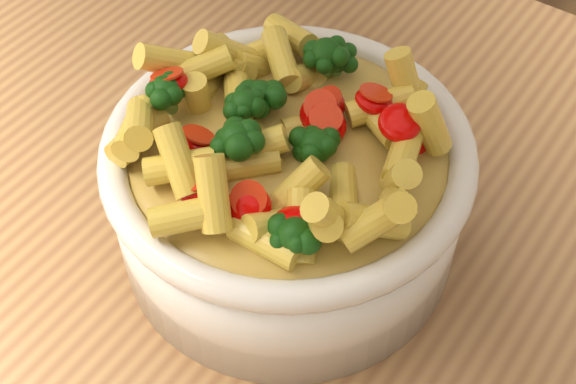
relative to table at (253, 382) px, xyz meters
The scene contains 3 objects.
table is the anchor object (origin of this frame).
serving_bowl 0.16m from the table, 99.80° to the left, with size 0.22×0.22×0.10m.
pasta_salad 0.22m from the table, 99.80° to the left, with size 0.18×0.18×0.04m.
Camera 1 is at (0.18, -0.21, 1.33)m, focal length 50.00 mm.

